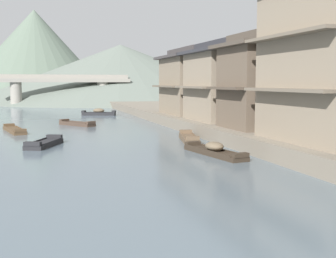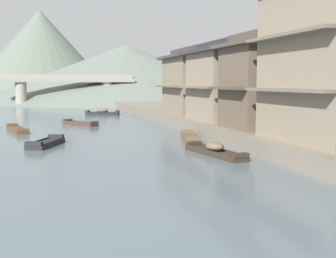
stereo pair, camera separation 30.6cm
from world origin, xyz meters
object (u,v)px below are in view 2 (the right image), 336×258
at_px(house_waterfront_tall, 329,55).
at_px(boat_midriver_upstream, 190,138).
at_px(house_waterfront_end, 197,82).
at_px(boat_moored_second, 102,113).
at_px(stone_bridge, 65,85).
at_px(house_waterfront_far, 231,82).
at_px(boat_moored_nearest, 46,143).
at_px(boat_midriver_drifting, 17,130).
at_px(house_waterfront_narrow, 263,82).
at_px(boat_moored_far, 80,124).
at_px(boat_moored_third, 215,151).

bearing_deg(house_waterfront_tall, boat_midriver_upstream, 116.14).
height_order(boat_midriver_upstream, house_waterfront_end, house_waterfront_end).
distance_m(boat_moored_second, house_waterfront_end, 15.12).
height_order(house_waterfront_end, stone_bridge, house_waterfront_end).
height_order(boat_midriver_upstream, house_waterfront_far, house_waterfront_far).
distance_m(boat_moored_nearest, boat_moored_second, 25.42).
xyz_separation_m(boat_midriver_drifting, house_waterfront_far, (16.29, -4.33, 3.76)).
xyz_separation_m(house_waterfront_narrow, house_waterfront_end, (0.27, 13.70, -0.02)).
xyz_separation_m(boat_moored_far, house_waterfront_end, (10.84, -0.80, 3.74)).
bearing_deg(stone_bridge, boat_midriver_upstream, -83.11).
bearing_deg(house_waterfront_end, house_waterfront_narrow, -91.15).
xyz_separation_m(boat_moored_nearest, stone_bridge, (3.41, 48.25, 3.18)).
distance_m(house_waterfront_far, house_waterfront_end, 7.36).
bearing_deg(boat_midriver_drifting, house_waterfront_far, -14.88).
height_order(boat_midriver_drifting, house_waterfront_end, house_waterfront_end).
bearing_deg(house_waterfront_end, boat_midriver_drifting, -169.30).
bearing_deg(house_waterfront_tall, boat_moored_nearest, 146.77).
relative_size(boat_midriver_drifting, house_waterfront_end, 0.68).
bearing_deg(boat_midriver_upstream, house_waterfront_tall, -63.86).
bearing_deg(boat_moored_far, house_waterfront_end, -4.21).
height_order(house_waterfront_far, stone_bridge, house_waterfront_far).
relative_size(house_waterfront_tall, stone_bridge, 0.38).
distance_m(boat_moored_second, house_waterfront_tall, 34.46).
xyz_separation_m(boat_moored_nearest, boat_midriver_drifting, (-2.12, 8.77, -0.02)).
relative_size(boat_moored_nearest, stone_bridge, 0.17).
xyz_separation_m(boat_moored_nearest, boat_moored_third, (8.67, -6.04, 0.07)).
xyz_separation_m(boat_moored_second, boat_midriver_upstream, (2.66, -24.74, -0.13)).
height_order(boat_moored_nearest, house_waterfront_far, house_waterfront_far).
bearing_deg(stone_bridge, house_waterfront_tall, -79.96).
xyz_separation_m(boat_moored_third, stone_bridge, (-5.26, 54.29, 3.11)).
bearing_deg(house_waterfront_far, boat_moored_far, 143.74).
height_order(boat_moored_nearest, stone_bridge, stone_bridge).
bearing_deg(house_waterfront_end, house_waterfront_tall, -91.04).
bearing_deg(house_waterfront_narrow, boat_midriver_upstream, 158.58).
distance_m(boat_moored_nearest, house_waterfront_far, 15.31).
xyz_separation_m(boat_moored_second, house_waterfront_narrow, (7.01, -26.45, 3.62)).
xyz_separation_m(boat_moored_nearest, house_waterfront_end, (13.89, 11.80, 3.73)).
xyz_separation_m(boat_moored_third, house_waterfront_tall, (4.85, -2.81, 4.96)).
bearing_deg(boat_moored_far, boat_moored_nearest, -103.62).
xyz_separation_m(boat_midriver_drifting, house_waterfront_narrow, (15.74, -10.67, 3.78)).
bearing_deg(boat_moored_third, boat_midriver_upstream, 84.19).
relative_size(boat_moored_second, house_waterfront_narrow, 0.66).
bearing_deg(stone_bridge, boat_midriver_drifting, -97.98).
height_order(boat_moored_second, boat_midriver_drifting, boat_moored_second).
bearing_deg(boat_moored_third, house_waterfront_tall, -30.13).
bearing_deg(house_waterfront_narrow, boat_moored_third, -140.04).
bearing_deg(house_waterfront_narrow, boat_moored_nearest, 172.07).
relative_size(boat_moored_nearest, house_waterfront_end, 0.50).
height_order(boat_moored_third, house_waterfront_far, house_waterfront_far).
bearing_deg(boat_moored_nearest, boat_midriver_upstream, -1.16).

